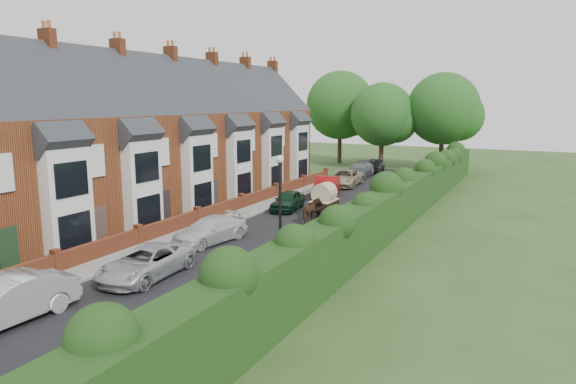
% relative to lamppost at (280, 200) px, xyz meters
% --- Properties ---
extents(ground, '(140.00, 140.00, 0.00)m').
position_rel_lamppost_xyz_m(ground, '(-3.40, -4.00, -3.30)').
color(ground, '#2D4C1E').
rests_on(ground, ground).
extents(road, '(6.00, 58.00, 0.02)m').
position_rel_lamppost_xyz_m(road, '(-3.90, 7.00, -3.29)').
color(road, black).
rests_on(road, ground).
extents(pavement_hedge_side, '(2.20, 58.00, 0.12)m').
position_rel_lamppost_xyz_m(pavement_hedge_side, '(0.20, 7.00, -3.24)').
color(pavement_hedge_side, gray).
rests_on(pavement_hedge_side, ground).
extents(pavement_house_side, '(1.70, 58.00, 0.12)m').
position_rel_lamppost_xyz_m(pavement_house_side, '(-7.75, 7.00, -3.24)').
color(pavement_house_side, gray).
rests_on(pavement_house_side, ground).
extents(kerb_hedge_side, '(0.18, 58.00, 0.13)m').
position_rel_lamppost_xyz_m(kerb_hedge_side, '(-0.85, 7.00, -3.23)').
color(kerb_hedge_side, '#969691').
rests_on(kerb_hedge_side, ground).
extents(kerb_house_side, '(0.18, 58.00, 0.13)m').
position_rel_lamppost_xyz_m(kerb_house_side, '(-6.95, 7.00, -3.23)').
color(kerb_house_side, '#969691').
rests_on(kerb_house_side, ground).
extents(hedge, '(2.10, 58.00, 2.85)m').
position_rel_lamppost_xyz_m(hedge, '(2.00, 7.00, -1.70)').
color(hedge, '#163A12').
rests_on(hedge, ground).
extents(terrace_row, '(9.05, 40.50, 11.50)m').
position_rel_lamppost_xyz_m(terrace_row, '(-14.27, 5.98, 1.18)').
color(terrace_row, brown).
rests_on(terrace_row, ground).
extents(garden_wall_row, '(0.35, 40.35, 1.10)m').
position_rel_lamppost_xyz_m(garden_wall_row, '(-8.75, 6.00, -2.84)').
color(garden_wall_row, brown).
rests_on(garden_wall_row, ground).
extents(lamppost, '(0.32, 0.32, 5.16)m').
position_rel_lamppost_xyz_m(lamppost, '(0.00, 0.00, 0.00)').
color(lamppost, black).
rests_on(lamppost, ground).
extents(tree_far_left, '(7.14, 6.80, 9.29)m').
position_rel_lamppost_xyz_m(tree_far_left, '(-6.05, 36.08, 2.41)').
color(tree_far_left, '#332316').
rests_on(tree_far_left, ground).
extents(tree_far_right, '(7.98, 7.60, 10.31)m').
position_rel_lamppost_xyz_m(tree_far_right, '(-0.01, 38.08, 3.02)').
color(tree_far_right, '#332316').
rests_on(tree_far_right, ground).
extents(tree_far_back, '(8.40, 8.00, 10.82)m').
position_rel_lamppost_xyz_m(tree_far_back, '(-11.99, 39.08, 3.32)').
color(tree_far_back, '#332316').
rests_on(tree_far_back, ground).
extents(car_silver_a, '(1.92, 4.86, 1.57)m').
position_rel_lamppost_xyz_m(car_silver_a, '(-6.02, -8.20, -2.51)').
color(car_silver_a, '#B6B5BA').
rests_on(car_silver_a, ground).
extents(car_silver_b, '(2.46, 4.84, 1.31)m').
position_rel_lamppost_xyz_m(car_silver_b, '(-5.00, -2.60, -2.64)').
color(car_silver_b, '#B5B7BD').
rests_on(car_silver_b, ground).
extents(car_white, '(2.62, 4.81, 1.32)m').
position_rel_lamppost_xyz_m(car_white, '(-5.78, 3.10, -2.64)').
color(car_white, silver).
rests_on(car_white, ground).
extents(car_green, '(2.07, 4.05, 1.32)m').
position_rel_lamppost_xyz_m(car_green, '(-5.80, 12.20, -2.64)').
color(car_green, black).
rests_on(car_green, ground).
extents(car_red, '(2.82, 5.03, 1.57)m').
position_rel_lamppost_xyz_m(car_red, '(-5.27, 17.80, -2.51)').
color(car_red, maroon).
rests_on(car_red, ground).
extents(car_beige, '(2.87, 5.32, 1.42)m').
position_rel_lamppost_xyz_m(car_beige, '(-5.85, 23.34, -2.59)').
color(car_beige, tan).
rests_on(car_beige, ground).
extents(car_grey, '(2.39, 5.20, 1.47)m').
position_rel_lamppost_xyz_m(car_grey, '(-6.40, 29.00, -2.56)').
color(car_grey, slate).
rests_on(car_grey, ground).
extents(car_black, '(2.21, 4.42, 1.45)m').
position_rel_lamppost_xyz_m(car_black, '(-6.25, 33.18, -2.57)').
color(car_black, black).
rests_on(car_black, ground).
extents(horse, '(0.93, 1.83, 1.50)m').
position_rel_lamppost_xyz_m(horse, '(-2.71, 9.31, -2.55)').
color(horse, '#48291A').
rests_on(horse, ground).
extents(horse_cart, '(1.40, 3.09, 2.23)m').
position_rel_lamppost_xyz_m(horse_cart, '(-2.71, 11.23, -2.02)').
color(horse_cart, black).
rests_on(horse_cart, ground).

